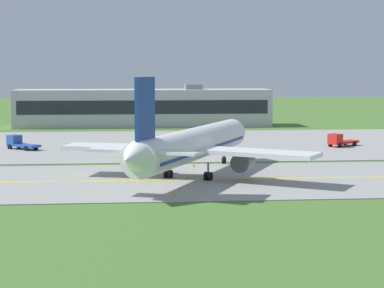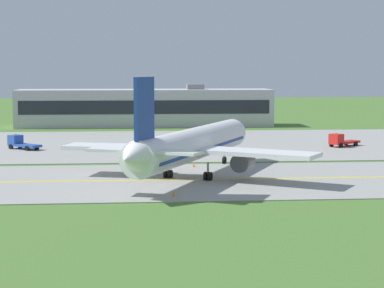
% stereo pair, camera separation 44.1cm
% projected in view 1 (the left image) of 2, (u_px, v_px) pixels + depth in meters
% --- Properties ---
extents(ground_plane, '(500.00, 500.00, 0.00)m').
position_uv_depth(ground_plane, '(242.00, 180.00, 85.73)').
color(ground_plane, '#47702D').
extents(taxiway_strip, '(240.00, 28.00, 0.10)m').
position_uv_depth(taxiway_strip, '(242.00, 179.00, 85.72)').
color(taxiway_strip, gray).
rests_on(taxiway_strip, ground).
extents(apron_pad, '(140.00, 52.00, 0.10)m').
position_uv_depth(apron_pad, '(259.00, 143.00, 128.21)').
color(apron_pad, gray).
rests_on(apron_pad, ground).
extents(taxiway_centreline, '(220.00, 0.60, 0.01)m').
position_uv_depth(taxiway_centreline, '(242.00, 179.00, 85.72)').
color(taxiway_centreline, yellow).
rests_on(taxiway_centreline, taxiway_strip).
extents(airplane_lead, '(30.91, 37.36, 12.70)m').
position_uv_depth(airplane_lead, '(192.00, 145.00, 86.69)').
color(airplane_lead, white).
rests_on(airplane_lead, ground).
extents(service_truck_baggage, '(6.18, 5.74, 2.59)m').
position_uv_depth(service_truck_baggage, '(19.00, 143.00, 117.73)').
color(service_truck_baggage, '#264CA5').
rests_on(service_truck_baggage, ground).
extents(service_truck_fuel, '(6.40, 5.40, 2.59)m').
position_uv_depth(service_truck_fuel, '(340.00, 140.00, 121.45)').
color(service_truck_fuel, red).
rests_on(service_truck_fuel, ground).
extents(terminal_building, '(59.91, 11.74, 9.94)m').
position_uv_depth(terminal_building, '(144.00, 108.00, 165.97)').
color(terminal_building, '#B2B2B7').
rests_on(terminal_building, ground).
extents(traffic_cone_near_edge, '(0.44, 0.44, 0.60)m').
position_uv_depth(traffic_cone_near_edge, '(193.00, 166.00, 96.19)').
color(traffic_cone_near_edge, orange).
rests_on(traffic_cone_near_edge, ground).
extents(traffic_cone_mid_edge, '(0.44, 0.44, 0.60)m').
position_uv_depth(traffic_cone_mid_edge, '(174.00, 194.00, 74.00)').
color(traffic_cone_mid_edge, orange).
rests_on(traffic_cone_mid_edge, ground).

